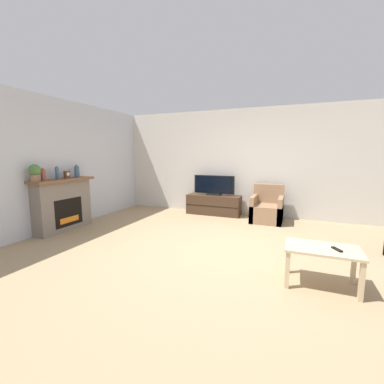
# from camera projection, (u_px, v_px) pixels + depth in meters

# --- Properties ---
(ground_plane) EXTENTS (24.00, 24.00, 0.00)m
(ground_plane) POSITION_uv_depth(u_px,v_px,m) (221.00, 250.00, 4.21)
(ground_plane) COLOR #9E8460
(wall_back) EXTENTS (12.00, 0.06, 2.70)m
(wall_back) POSITION_uv_depth(u_px,v_px,m) (251.00, 163.00, 6.49)
(wall_back) COLOR beige
(wall_back) RESTS_ON ground
(wall_left) EXTENTS (0.06, 12.00, 2.70)m
(wall_left) POSITION_uv_depth(u_px,v_px,m) (58.00, 164.00, 5.34)
(wall_left) COLOR silver
(wall_left) RESTS_ON ground
(fireplace) EXTENTS (0.43, 1.33, 1.07)m
(fireplace) POSITION_uv_depth(u_px,v_px,m) (63.00, 204.00, 5.27)
(fireplace) COLOR slate
(fireplace) RESTS_ON ground
(mantel_vase_left) EXTENTS (0.09, 0.09, 0.24)m
(mantel_vase_left) POSITION_uv_depth(u_px,v_px,m) (43.00, 175.00, 4.81)
(mantel_vase_left) COLOR #994C3D
(mantel_vase_left) RESTS_ON fireplace
(mantel_vase_centre_left) EXTENTS (0.07, 0.07, 0.26)m
(mantel_vase_centre_left) POSITION_uv_depth(u_px,v_px,m) (57.00, 173.00, 5.08)
(mantel_vase_centre_left) COLOR #385670
(mantel_vase_centre_left) RESTS_ON fireplace
(mantel_vase_right) EXTENTS (0.10, 0.10, 0.27)m
(mantel_vase_right) POSITION_uv_depth(u_px,v_px,m) (77.00, 171.00, 5.54)
(mantel_vase_right) COLOR #385670
(mantel_vase_right) RESTS_ON fireplace
(mantel_clock) EXTENTS (0.08, 0.11, 0.15)m
(mantel_clock) POSITION_uv_depth(u_px,v_px,m) (67.00, 175.00, 5.30)
(mantel_clock) COLOR brown
(mantel_clock) RESTS_ON fireplace
(potted_plant) EXTENTS (0.21, 0.21, 0.31)m
(potted_plant) POSITION_uv_depth(u_px,v_px,m) (35.00, 172.00, 4.65)
(potted_plant) COLOR #936B4C
(potted_plant) RESTS_ON fireplace
(tv_stand) EXTENTS (1.39, 0.46, 0.51)m
(tv_stand) POSITION_uv_depth(u_px,v_px,m) (214.00, 205.00, 6.71)
(tv_stand) COLOR #422D1E
(tv_stand) RESTS_ON ground
(tv) EXTENTS (1.07, 0.18, 0.51)m
(tv) POSITION_uv_depth(u_px,v_px,m) (214.00, 186.00, 6.64)
(tv) COLOR black
(tv) RESTS_ON tv_stand
(armchair) EXTENTS (0.70, 0.76, 0.85)m
(armchair) POSITION_uv_depth(u_px,v_px,m) (267.00, 209.00, 6.00)
(armchair) COLOR #937051
(armchair) RESTS_ON ground
(coffee_table) EXTENTS (0.82, 0.50, 0.47)m
(coffee_table) POSITION_uv_depth(u_px,v_px,m) (322.00, 254.00, 3.02)
(coffee_table) COLOR #CCB289
(coffee_table) RESTS_ON ground
(remote) EXTENTS (0.11, 0.15, 0.02)m
(remote) POSITION_uv_depth(u_px,v_px,m) (337.00, 249.00, 2.93)
(remote) COLOR black
(remote) RESTS_ON coffee_table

